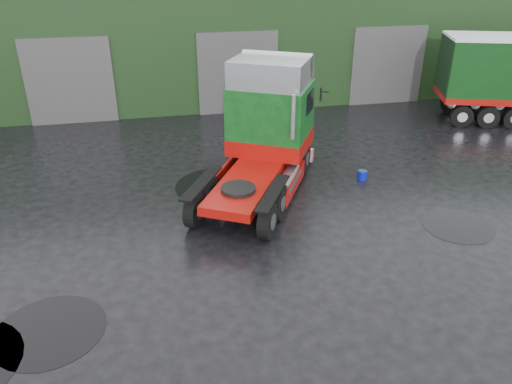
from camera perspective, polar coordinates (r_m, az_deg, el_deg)
ground at (r=13.29m, az=0.20°, el=-9.52°), size 100.00×100.00×0.00m
warehouse at (r=31.14m, az=-4.14°, el=17.97°), size 32.40×12.40×6.30m
hero_tractor at (r=16.32m, az=-0.15°, el=6.41°), size 6.04×7.63×4.39m
wash_bucket at (r=18.79m, az=12.04°, el=1.91°), size 0.44×0.44×0.33m
puddle_0 at (r=12.57m, az=-22.51°, el=-14.44°), size 2.51×2.51×0.01m
puddle_1 at (r=16.63m, az=22.07°, el=-3.61°), size 2.17×2.17×0.01m
puddle_4 at (r=17.97m, az=-4.02°, el=0.73°), size 3.28×3.28×0.01m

